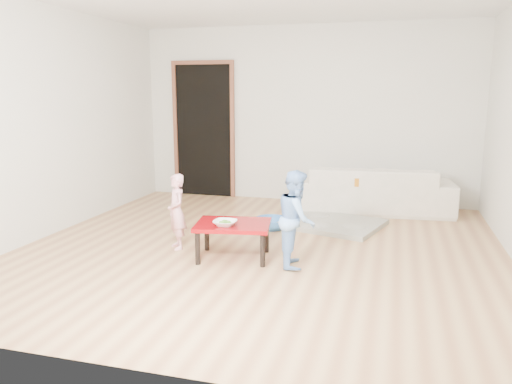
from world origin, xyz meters
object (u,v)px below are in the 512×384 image
at_px(child_blue, 297,219).
at_px(basin, 272,224).
at_px(child_pink, 177,212).
at_px(sofa, 371,189).
at_px(red_table, 233,241).
at_px(bowl, 225,223).

height_order(child_blue, basin, child_blue).
distance_m(child_pink, basin, 1.32).
xyz_separation_m(sofa, red_table, (-1.22, -2.43, -0.13)).
bearing_deg(red_table, child_pink, 167.50).
bearing_deg(red_table, basin, 84.48).
bearing_deg(child_pink, bowl, 26.67).
bearing_deg(child_blue, child_pink, 71.56).
xyz_separation_m(bowl, basin, (0.15, 1.28, -0.33)).
relative_size(bowl, child_blue, 0.24).
relative_size(red_table, child_pink, 0.91).
xyz_separation_m(bowl, child_blue, (0.68, 0.09, 0.07)).
xyz_separation_m(red_table, basin, (0.11, 1.15, -0.12)).
distance_m(red_table, basin, 1.16).
height_order(red_table, child_blue, child_blue).
bearing_deg(bowl, basin, 83.23).
bearing_deg(basin, child_blue, -65.83).
distance_m(bowl, child_pink, 0.69).
xyz_separation_m(sofa, child_blue, (-0.57, -2.47, 0.15)).
bearing_deg(bowl, child_blue, 7.54).
relative_size(sofa, red_table, 2.98).
bearing_deg(sofa, child_pink, 45.40).
height_order(bowl, child_blue, child_blue).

